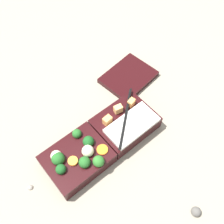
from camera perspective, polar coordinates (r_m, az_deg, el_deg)
The scene contains 6 objects.
ground_plane at distance 0.83m, azimuth -1.76°, elevation -6.71°, with size 3.00×3.00×0.00m, color gray.
bento_tray_vegetable at distance 0.78m, azimuth -7.54°, elevation -9.99°, with size 0.19×0.15×0.08m.
bento_tray_rice at distance 0.83m, azimuth 2.95°, elevation -2.44°, with size 0.19×0.15×0.08m.
bento_lid at distance 0.97m, azimuth 3.60°, elevation 7.58°, with size 0.18×0.14×0.02m, color black.
pebble_0 at distance 0.79m, azimuth 17.83°, elevation -19.97°, with size 0.03×0.03×0.03m, color #595651.
pebble_1 at distance 0.81m, azimuth -17.37°, elevation -15.39°, with size 0.02×0.02×0.02m, color gray.
Camera 1 is at (-0.22, -0.30, 0.75)m, focal length 42.00 mm.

